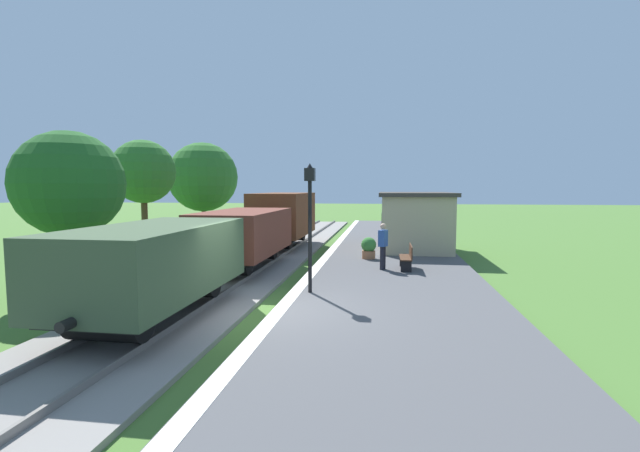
{
  "coord_description": "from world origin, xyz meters",
  "views": [
    {
      "loc": [
        2.95,
        -10.38,
        3.26
      ],
      "look_at": [
        0.35,
        7.02,
        1.72
      ],
      "focal_mm": 24.66,
      "sensor_mm": 36.0,
      "label": 1
    }
  ],
  "objects_px": {
    "tree_field_left": "(203,177)",
    "lamp_post_near": "(310,204)",
    "tree_trackside_mid": "(69,184)",
    "potted_planter": "(369,248)",
    "person_waiting": "(383,244)",
    "tree_trackside_far": "(143,172)",
    "bench_near_hut": "(407,257)",
    "freight_train": "(249,232)",
    "station_hut": "(415,220)"
  },
  "relations": [
    {
      "from": "potted_planter",
      "to": "tree_trackside_mid",
      "type": "distance_m",
      "value": 11.27
    },
    {
      "from": "freight_train",
      "to": "tree_trackside_far",
      "type": "distance_m",
      "value": 6.25
    },
    {
      "from": "lamp_post_near",
      "to": "tree_field_left",
      "type": "xyz_separation_m",
      "value": [
        -9.53,
        14.72,
        1.14
      ]
    },
    {
      "from": "lamp_post_near",
      "to": "potted_planter",
      "type": "bearing_deg",
      "value": 77.16
    },
    {
      "from": "lamp_post_near",
      "to": "freight_train",
      "type": "bearing_deg",
      "value": 126.31
    },
    {
      "from": "tree_trackside_mid",
      "to": "tree_trackside_far",
      "type": "bearing_deg",
      "value": 101.35
    },
    {
      "from": "freight_train",
      "to": "lamp_post_near",
      "type": "height_order",
      "value": "lamp_post_near"
    },
    {
      "from": "tree_trackside_mid",
      "to": "station_hut",
      "type": "bearing_deg",
      "value": 42.81
    },
    {
      "from": "potted_planter",
      "to": "tree_trackside_mid",
      "type": "bearing_deg",
      "value": -143.88
    },
    {
      "from": "tree_trackside_far",
      "to": "freight_train",
      "type": "bearing_deg",
      "value": -18.33
    },
    {
      "from": "tree_trackside_far",
      "to": "tree_field_left",
      "type": "bearing_deg",
      "value": 95.68
    },
    {
      "from": "tree_trackside_mid",
      "to": "tree_trackside_far",
      "type": "height_order",
      "value": "tree_trackside_far"
    },
    {
      "from": "freight_train",
      "to": "station_hut",
      "type": "xyz_separation_m",
      "value": [
        6.8,
        5.65,
        0.15
      ]
    },
    {
      "from": "person_waiting",
      "to": "station_hut",
      "type": "bearing_deg",
      "value": -81.16
    },
    {
      "from": "lamp_post_near",
      "to": "tree_trackside_far",
      "type": "bearing_deg",
      "value": 144.48
    },
    {
      "from": "station_hut",
      "to": "bench_near_hut",
      "type": "height_order",
      "value": "station_hut"
    },
    {
      "from": "person_waiting",
      "to": "lamp_post_near",
      "type": "bearing_deg",
      "value": 85.12
    },
    {
      "from": "station_hut",
      "to": "potted_planter",
      "type": "distance_m",
      "value": 4.38
    },
    {
      "from": "person_waiting",
      "to": "tree_field_left",
      "type": "height_order",
      "value": "tree_field_left"
    },
    {
      "from": "tree_field_left",
      "to": "bench_near_hut",
      "type": "bearing_deg",
      "value": -40.45
    },
    {
      "from": "tree_trackside_far",
      "to": "station_hut",
      "type": "bearing_deg",
      "value": 17.4
    },
    {
      "from": "tree_field_left",
      "to": "lamp_post_near",
      "type": "bearing_deg",
      "value": -57.08
    },
    {
      "from": "bench_near_hut",
      "to": "potted_planter",
      "type": "relative_size",
      "value": 1.64
    },
    {
      "from": "person_waiting",
      "to": "tree_trackside_mid",
      "type": "xyz_separation_m",
      "value": [
        -9.46,
        -4.04,
        2.18
      ]
    },
    {
      "from": "tree_trackside_far",
      "to": "tree_field_left",
      "type": "distance_m",
      "value": 8.57
    },
    {
      "from": "person_waiting",
      "to": "tree_field_left",
      "type": "xyz_separation_m",
      "value": [
        -11.58,
        10.82,
        2.76
      ]
    },
    {
      "from": "tree_trackside_far",
      "to": "person_waiting",
      "type": "bearing_deg",
      "value": -12.04
    },
    {
      "from": "lamp_post_near",
      "to": "tree_trackside_mid",
      "type": "height_order",
      "value": "tree_trackside_mid"
    },
    {
      "from": "bench_near_hut",
      "to": "tree_trackside_far",
      "type": "relative_size",
      "value": 0.28
    },
    {
      "from": "bench_near_hut",
      "to": "person_waiting",
      "type": "xyz_separation_m",
      "value": [
        -0.9,
        -0.17,
        0.46
      ]
    },
    {
      "from": "bench_near_hut",
      "to": "tree_trackside_far",
      "type": "height_order",
      "value": "tree_trackside_far"
    },
    {
      "from": "freight_train",
      "to": "tree_field_left",
      "type": "bearing_deg",
      "value": 121.39
    },
    {
      "from": "bench_near_hut",
      "to": "lamp_post_near",
      "type": "xyz_separation_m",
      "value": [
        -2.95,
        -4.08,
        2.08
      ]
    },
    {
      "from": "lamp_post_near",
      "to": "tree_trackside_mid",
      "type": "bearing_deg",
      "value": -178.96
    },
    {
      "from": "station_hut",
      "to": "tree_field_left",
      "type": "relative_size",
      "value": 0.94
    },
    {
      "from": "bench_near_hut",
      "to": "lamp_post_near",
      "type": "distance_m",
      "value": 5.45
    },
    {
      "from": "lamp_post_near",
      "to": "tree_trackside_far",
      "type": "distance_m",
      "value": 10.73
    },
    {
      "from": "freight_train",
      "to": "bench_near_hut",
      "type": "xyz_separation_m",
      "value": [
        6.18,
        -0.31,
        -0.78
      ]
    },
    {
      "from": "station_hut",
      "to": "tree_field_left",
      "type": "distance_m",
      "value": 14.1
    },
    {
      "from": "lamp_post_near",
      "to": "tree_field_left",
      "type": "distance_m",
      "value": 17.58
    },
    {
      "from": "freight_train",
      "to": "person_waiting",
      "type": "xyz_separation_m",
      "value": [
        5.28,
        -0.48,
        -0.32
      ]
    },
    {
      "from": "potted_planter",
      "to": "lamp_post_near",
      "type": "bearing_deg",
      "value": -102.84
    },
    {
      "from": "tree_trackside_mid",
      "to": "tree_field_left",
      "type": "relative_size",
      "value": 0.81
    },
    {
      "from": "station_hut",
      "to": "bench_near_hut",
      "type": "distance_m",
      "value": 6.06
    },
    {
      "from": "station_hut",
      "to": "person_waiting",
      "type": "bearing_deg",
      "value": -103.95
    },
    {
      "from": "tree_trackside_far",
      "to": "potted_planter",
      "type": "bearing_deg",
      "value": 0.72
    },
    {
      "from": "tree_trackside_far",
      "to": "bench_near_hut",
      "type": "bearing_deg",
      "value": -10.32
    },
    {
      "from": "potted_planter",
      "to": "lamp_post_near",
      "type": "height_order",
      "value": "lamp_post_near"
    },
    {
      "from": "potted_planter",
      "to": "tree_trackside_mid",
      "type": "height_order",
      "value": "tree_trackside_mid"
    },
    {
      "from": "bench_near_hut",
      "to": "tree_trackside_far",
      "type": "bearing_deg",
      "value": 169.68
    }
  ]
}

